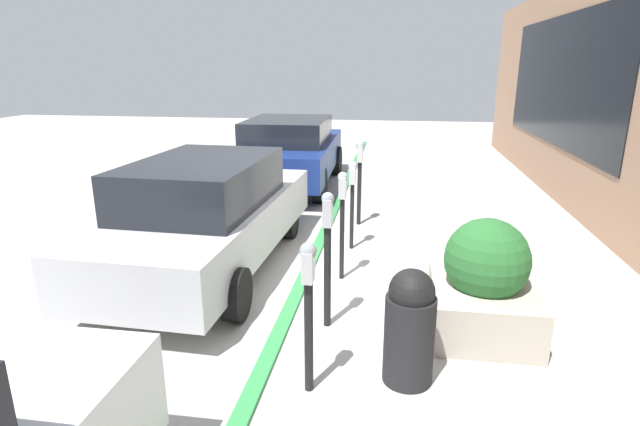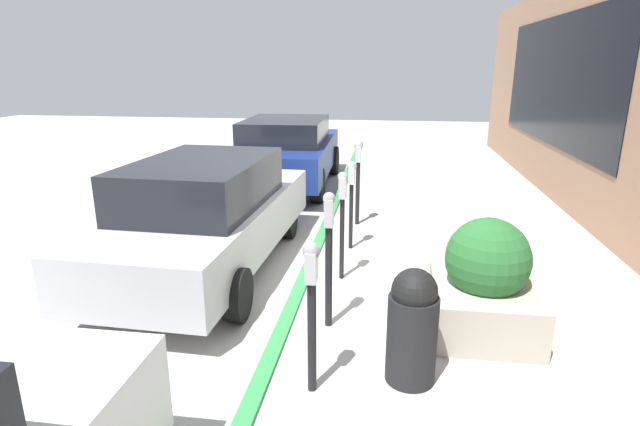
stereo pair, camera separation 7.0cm
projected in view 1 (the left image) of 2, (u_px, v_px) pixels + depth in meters
ground_plane at (310, 278)px, 6.68m from camera, size 40.00×40.00×0.00m
curb_strip at (304, 276)px, 6.68m from camera, size 24.50×0.16×0.04m
parking_meter_nearest at (308, 297)px, 4.13m from camera, size 0.17×0.14×1.37m
parking_meter_second at (328, 244)px, 5.20m from camera, size 0.15×0.13×1.50m
parking_meter_middle at (342, 206)px, 6.38m from camera, size 0.15×0.13×1.45m
parking_meter_fourth at (352, 187)px, 7.48m from camera, size 0.17×0.15×1.37m
parking_meter_farthest at (360, 169)px, 8.64m from camera, size 0.18×0.15×1.49m
planter_box at (484, 284)px, 5.23m from camera, size 1.27×1.05×1.24m
parked_car_middle at (209, 214)px, 6.77m from camera, size 4.61×1.92×1.56m
parked_car_rear at (290, 151)px, 11.53m from camera, size 4.64×2.11×1.57m
trash_bin at (410, 326)px, 4.36m from camera, size 0.45×0.45×1.07m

